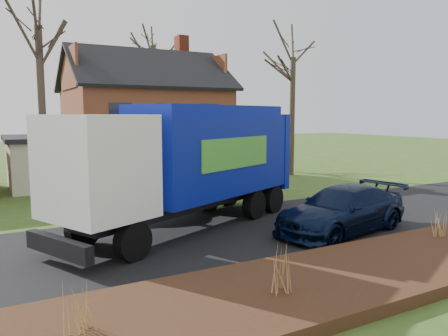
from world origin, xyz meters
TOP-DOWN VIEW (x-y plane):
  - ground at (0.00, 0.00)m, footprint 120.00×120.00m
  - road at (0.00, 0.00)m, footprint 80.00×7.00m
  - mulch_verge at (0.00, -5.30)m, footprint 80.00×3.50m
  - main_house at (1.49, 13.91)m, footprint 12.95×8.95m
  - garbage_truck at (-0.63, 1.30)m, footprint 10.42×6.68m
  - silver_sedan at (-1.16, 4.07)m, footprint 4.27×2.01m
  - navy_wagon at (3.67, -1.80)m, footprint 5.72×3.10m
  - tree_front_east at (10.97, 10.57)m, footprint 3.98×3.98m
  - tree_back at (5.54, 22.21)m, footprint 4.14×4.14m
  - grass_clump_west at (-5.74, -5.25)m, footprint 0.34×0.28m
  - grass_clump_mid at (-1.70, -5.54)m, footprint 0.37×0.30m
  - grass_clump_east at (5.14, -4.42)m, footprint 0.33×0.27m

SIDE VIEW (x-z plane):
  - ground at x=0.00m, z-range 0.00..0.00m
  - road at x=0.00m, z-range 0.00..0.02m
  - mulch_verge at x=0.00m, z-range 0.00..0.30m
  - silver_sedan at x=-1.16m, z-range 0.00..1.35m
  - grass_clump_east at x=5.14m, z-range 0.30..1.11m
  - grass_clump_west at x=-5.74m, z-range 0.30..1.19m
  - navy_wagon at x=3.67m, z-range 0.00..1.57m
  - grass_clump_mid at x=-1.70m, z-range 0.30..1.33m
  - garbage_truck at x=-0.63m, z-range 0.33..4.71m
  - main_house at x=1.49m, z-range -0.60..8.66m
  - tree_front_east at x=10.97m, z-range 3.46..14.52m
  - tree_back at x=5.54m, z-range 4.37..17.48m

